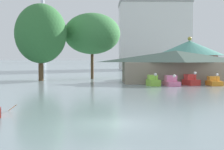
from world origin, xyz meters
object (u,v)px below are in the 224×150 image
Objects in this scene: shoreline_tree_mid at (92,34)px; shoreline_tree_tall_left at (41,34)px; pedal_boat_pink at (171,82)px; background_building_block at (154,36)px; pedal_boat_lime at (153,81)px; pedal_boat_red at (191,81)px; green_roof_pavilion at (190,58)px; pedal_boat_orange at (214,82)px; boathouse at (176,66)px.

shoreline_tree_tall_left is at bearing -147.23° from shoreline_tree_mid.
shoreline_tree_mid is at bearing -151.90° from pedal_boat_pink.
pedal_boat_pink is 71.31m from background_building_block.
pedal_boat_red reaches higher than pedal_boat_lime.
shoreline_tree_tall_left is 0.54× the size of background_building_block.
background_building_block is at bearing 71.18° from shoreline_tree_mid.
background_building_block is at bearing 88.01° from green_roof_pavilion.
shoreline_tree_tall_left is 1.07× the size of shoreline_tree_mid.
pedal_boat_lime is 1.00× the size of pedal_boat_orange.
green_roof_pavilion is (3.27, 14.02, 3.05)m from pedal_boat_red.
shoreline_tree_tall_left is (-24.40, -4.30, 3.73)m from green_roof_pavilion.
boathouse is 21.34m from shoreline_tree_tall_left.
pedal_boat_orange is (5.60, 0.35, -0.05)m from pedal_boat_pink.
pedal_boat_lime is 7.31m from boathouse.
pedal_boat_pink is 22.38m from shoreline_tree_tall_left.
shoreline_tree_mid reaches higher than green_roof_pavilion.
background_building_block reaches higher than pedal_boat_lime.
shoreline_tree_tall_left is at bearing -116.36° from pedal_boat_orange.
pedal_boat_orange is 70.57m from background_building_block.
green_roof_pavilion is 0.52× the size of background_building_block.
green_roof_pavilion is 0.97× the size of shoreline_tree_tall_left.
pedal_boat_pink is 20.39m from shoreline_tree_mid.
green_roof_pavilion reaches higher than pedal_boat_orange.
background_building_block is (26.31, 59.20, 3.48)m from shoreline_tree_tall_left.
pedal_boat_red is 21.10m from shoreline_tree_mid.
pedal_boat_lime is 19.04m from shoreline_tree_mid.
pedal_boat_red is 1.01× the size of pedal_boat_orange.
shoreline_tree_mid is (-16.55, 0.75, 4.08)m from green_roof_pavilion.
background_building_block is at bearing 168.35° from pedal_boat_pink.
green_roof_pavilion reaches higher than pedal_boat_lime.
shoreline_tree_tall_left is (-16.04, 10.59, 6.78)m from pedal_boat_lime.
green_roof_pavilion is at bearing 142.30° from pedal_boat_lime.
pedal_boat_lime is 0.99× the size of pedal_boat_red.
pedal_boat_orange is 7.08m from boathouse.
shoreline_tree_mid reaches higher than pedal_boat_red.
boathouse is at bearing -95.46° from background_building_block.
green_roof_pavilion reaches higher than pedal_boat_pink.
pedal_boat_lime is at bearing -62.39° from shoreline_tree_mid.
pedal_boat_pink is at bearing -89.01° from pedal_boat_orange.
pedal_boat_lime is 0.83× the size of pedal_boat_pink.
shoreline_tree_tall_left is at bearing -131.83° from pedal_boat_lime.
background_building_block is (18.46, 54.15, 3.14)m from shoreline_tree_mid.
pedal_boat_pink is 0.27× the size of green_roof_pavilion.
green_roof_pavilion is at bearing 153.05° from pedal_boat_pink.
boathouse is (4.14, 5.72, 1.87)m from pedal_boat_lime.
pedal_boat_red is 2.92m from pedal_boat_orange.
pedal_boat_lime is at bearing -125.92° from boathouse.
pedal_boat_pink is at bearing -84.43° from pedal_boat_red.
pedal_boat_red reaches higher than pedal_boat_orange.
shoreline_tree_tall_left is at bearing 166.43° from boathouse.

